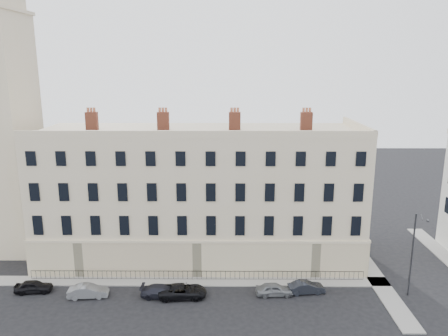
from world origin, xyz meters
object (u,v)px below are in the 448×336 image
Objects in this scene: car_e at (274,289)px; car_f at (306,287)px; car_a at (34,286)px; streetlamp at (413,251)px; car_c at (162,291)px; car_d at (183,291)px; car_b at (88,291)px.

car_e is 1.01× the size of car_f.
streetlamp is (37.16, -0.46, 4.09)m from car_a.
car_a is 0.86× the size of car_c.
car_d reaches higher than car_a.
car_e is at bearing -94.57° from car_b.
car_b reaches higher than car_c.
streetlamp reaches higher than car_f.
car_c is at bearing -100.24° from car_a.
car_d is 1.28× the size of car_e.
car_a is 27.17m from car_f.
streetlamp is (31.42, 0.45, 4.07)m from car_b.
car_c is at bearing 89.26° from car_e.
car_e is at bearing -91.20° from car_d.
car_b is 31.69m from streetlamp.
car_b is at bearing 86.12° from car_d.
car_f is at bearing -93.64° from car_b.
car_a is at bearing -162.66° from streetlamp.
car_e is 13.83m from streetlamp.
car_d is at bearing -87.92° from car_c.
car_a is 0.77× the size of car_d.
car_d is at bearing 86.44° from car_f.
car_b is 0.92× the size of car_c.
car_f is at bearing -84.00° from car_c.
car_a is at bearing 82.28° from car_f.
car_b is 0.82× the size of car_d.
streetlamp is (22.21, 0.42, 4.05)m from car_d.
car_e is (18.20, 0.49, -0.01)m from car_b.
car_f is at bearing -164.67° from streetlamp.
car_b is 21.44m from car_f.
streetlamp is (24.19, 0.40, 4.10)m from car_c.
car_c is 1.15× the size of car_f.
streetlamp reaches higher than car_e.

